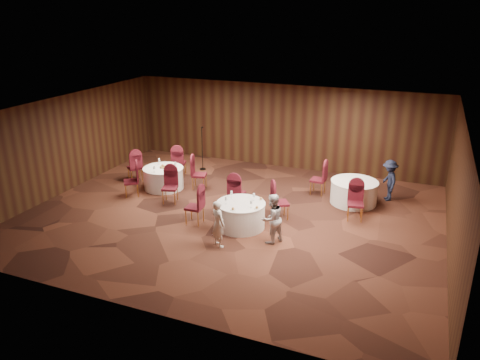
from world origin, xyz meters
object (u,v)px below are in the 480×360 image
at_px(man_c, 389,180).
at_px(woman_b, 272,219).
at_px(table_right, 354,192).
at_px(table_main, 241,215).
at_px(table_left, 164,178).
at_px(woman_a, 218,224).
at_px(mic_stand, 202,157).

bearing_deg(man_c, woman_b, -53.31).
relative_size(table_right, man_c, 1.10).
bearing_deg(table_right, woman_b, -114.27).
xyz_separation_m(table_main, table_left, (-3.59, 1.82, 0.00)).
bearing_deg(man_c, woman_a, -59.50).
distance_m(table_right, man_c, 1.23).
bearing_deg(woman_b, table_right, -173.54).
distance_m(mic_stand, woman_b, 6.38).
bearing_deg(woman_a, woman_b, -117.46).
relative_size(table_left, woman_b, 1.00).
xyz_separation_m(woman_b, man_c, (2.57, 4.19, -0.01)).
bearing_deg(woman_a, table_right, -91.46).
height_order(table_main, man_c, man_c).
distance_m(table_main, man_c, 5.18).
distance_m(mic_stand, woman_a, 6.22).
relative_size(mic_stand, woman_a, 1.31).
bearing_deg(woman_a, mic_stand, -27.76).
distance_m(table_left, woman_b, 5.27).
bearing_deg(mic_stand, table_right, -11.06).
bearing_deg(woman_a, table_left, -9.44).
xyz_separation_m(table_main, mic_stand, (-3.24, 4.12, 0.12)).
distance_m(mic_stand, man_c, 6.93).
bearing_deg(mic_stand, woman_a, -59.88).
height_order(mic_stand, man_c, mic_stand).
bearing_deg(table_left, table_right, 10.34).
height_order(table_left, woman_b, woman_b).
bearing_deg(woman_a, table_main, -63.34).
bearing_deg(mic_stand, table_left, -98.65).
bearing_deg(woman_b, table_left, -85.95).
height_order(table_main, mic_stand, mic_stand).
bearing_deg(table_main, table_right, 47.80).
distance_m(woman_a, woman_b, 1.42).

